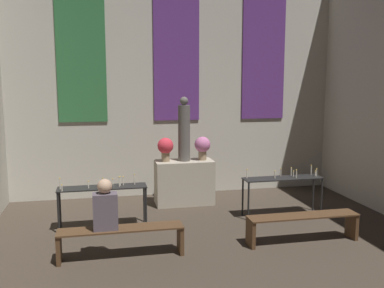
% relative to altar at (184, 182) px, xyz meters
% --- Properties ---
extents(wall_back, '(7.76, 0.16, 5.48)m').
position_rel_altar_xyz_m(wall_back, '(0.00, 0.95, 2.29)').
color(wall_back, beige).
rests_on(wall_back, ground_plane).
extents(altar, '(1.25, 0.59, 0.95)m').
position_rel_altar_xyz_m(altar, '(0.00, 0.00, 0.00)').
color(altar, '#ADA38E').
rests_on(altar, ground_plane).
extents(statue, '(0.26, 0.26, 1.37)m').
position_rel_altar_xyz_m(statue, '(0.00, 0.00, 1.12)').
color(statue, '#5B5651').
rests_on(statue, altar).
extents(flower_vase_left, '(0.34, 0.34, 0.51)m').
position_rel_altar_xyz_m(flower_vase_left, '(-0.41, 0.00, 0.78)').
color(flower_vase_left, '#937A5B').
rests_on(flower_vase_left, altar).
extents(flower_vase_right, '(0.34, 0.34, 0.51)m').
position_rel_altar_xyz_m(flower_vase_right, '(0.41, 0.00, 0.78)').
color(flower_vase_right, '#937A5B').
rests_on(flower_vase_right, altar).
extents(candle_rack_left, '(1.59, 0.40, 0.97)m').
position_rel_altar_xyz_m(candle_rack_left, '(-1.74, -1.21, 0.20)').
color(candle_rack_left, black).
rests_on(candle_rack_left, ground_plane).
extents(candle_rack_right, '(1.59, 0.40, 0.97)m').
position_rel_altar_xyz_m(candle_rack_right, '(1.75, -1.21, 0.20)').
color(candle_rack_right, black).
rests_on(candle_rack_right, ground_plane).
extents(pew_back_left, '(1.88, 0.36, 0.46)m').
position_rel_altar_xyz_m(pew_back_left, '(-1.49, -2.62, -0.14)').
color(pew_back_left, '#4C331E').
rests_on(pew_back_left, ground_plane).
extents(pew_back_right, '(1.88, 0.36, 0.46)m').
position_rel_altar_xyz_m(pew_back_right, '(1.49, -2.62, -0.14)').
color(pew_back_right, '#4C331E').
rests_on(pew_back_right, ground_plane).
extents(person_seated, '(0.36, 0.24, 0.77)m').
position_rel_altar_xyz_m(person_seated, '(-1.71, -2.62, 0.33)').
color(person_seated, '#564C56').
rests_on(person_seated, pew_back_left).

